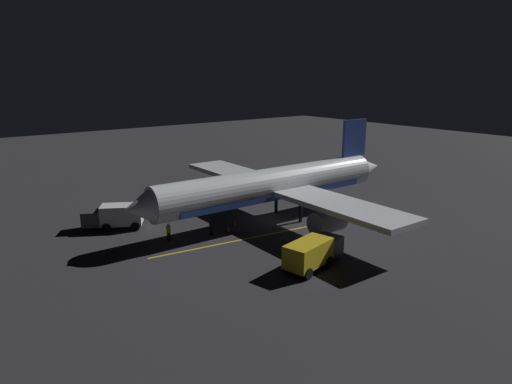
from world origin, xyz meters
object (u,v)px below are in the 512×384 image
(catering_truck, at_px, (313,253))
(ground_crew_worker, at_px, (169,232))
(traffic_cone_near_right, at_px, (235,223))
(baggage_truck, at_px, (116,217))
(airliner, at_px, (275,186))
(traffic_cone_near_left, at_px, (229,229))

(catering_truck, distance_m, ground_crew_worker, 13.94)
(ground_crew_worker, distance_m, traffic_cone_near_right, 7.61)
(catering_truck, bearing_deg, ground_crew_worker, 27.66)
(baggage_truck, xyz_separation_m, catering_truck, (-18.88, -8.99, -0.03))
(airliner, height_order, catering_truck, airliner)
(airliner, distance_m, traffic_cone_near_right, 5.72)
(traffic_cone_near_left, bearing_deg, ground_crew_worker, 78.47)
(airliner, bearing_deg, traffic_cone_near_left, 90.32)
(catering_truck, distance_m, traffic_cone_near_right, 12.48)
(airliner, bearing_deg, ground_crew_worker, 84.39)
(catering_truck, bearing_deg, airliner, -25.97)
(airliner, xyz_separation_m, traffic_cone_near_right, (1.22, 4.33, -3.53))
(traffic_cone_near_left, bearing_deg, baggage_truck, 47.43)
(baggage_truck, bearing_deg, traffic_cone_near_left, -132.57)
(baggage_truck, height_order, traffic_cone_near_right, baggage_truck)
(airliner, relative_size, catering_truck, 5.16)
(catering_truck, xyz_separation_m, ground_crew_worker, (12.35, 6.47, -0.33))
(ground_crew_worker, bearing_deg, catering_truck, -152.34)
(traffic_cone_near_left, xyz_separation_m, traffic_cone_near_right, (1.25, -1.68, 0.00))
(baggage_truck, bearing_deg, catering_truck, -154.53)
(ground_crew_worker, distance_m, traffic_cone_near_left, 6.06)
(airliner, xyz_separation_m, traffic_cone_near_left, (-0.03, 6.01, -3.53))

